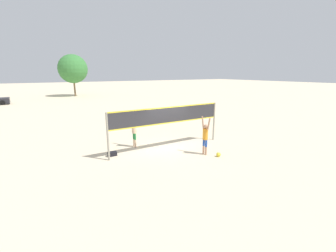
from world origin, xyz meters
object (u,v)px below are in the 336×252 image
Objects in this scene: player_spiker at (205,135)px; player_blocker at (134,129)px; tree_left_cluster at (73,69)px; gear_bag at (112,154)px; volleyball at (218,155)px; volleyball_net at (168,118)px.

player_blocker is (-2.79, 3.14, 0.02)m from player_spiker.
tree_left_cluster is at bearing 176.78° from player_blocker.
player_spiker is at bearing -27.88° from gear_bag.
tree_left_cluster is (3.50, 34.00, 4.86)m from gear_bag.
tree_left_cluster is (1.87, 33.20, 3.86)m from player_blocker.
player_spiker is 0.99× the size of player_blocker.
volleyball is (0.40, -0.65, -0.97)m from player_spiker.
volleyball_net reaches higher than player_spiker.
tree_left_cluster reaches higher than volleyball_net.
volleyball_net is 3.42× the size of player_spiker.
player_blocker reaches higher than player_spiker.
player_spiker is (1.23, -1.85, -0.72)m from volleyball_net.
gear_bag is at bearing -95.88° from tree_left_cluster.
volleyball_net is 3.65m from gear_bag.
player_blocker reaches higher than volleyball.
gear_bag is (-4.83, 3.00, -0.00)m from volleyball.
player_blocker is at bearing 130.12° from volleyball.
player_blocker is at bearing 140.57° from volleyball_net.
gear_bag is at bearing 148.19° from volleyball.
gear_bag is (-1.63, -0.80, -0.99)m from player_blocker.
tree_left_cluster is at bearing 84.12° from gear_bag.
volleyball reaches higher than gear_bag.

